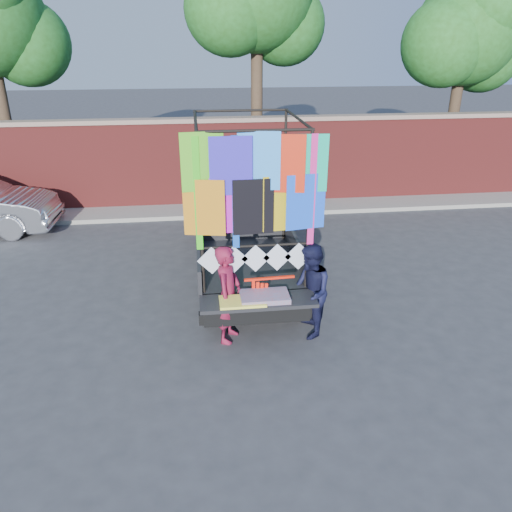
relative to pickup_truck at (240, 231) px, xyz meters
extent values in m
plane|color=#38383A|center=(0.09, -2.37, -0.89)|extent=(90.00, 90.00, 0.00)
cube|color=maroon|center=(0.09, 4.63, 0.36)|extent=(30.00, 0.35, 2.50)
cube|color=gray|center=(0.09, 4.63, 1.66)|extent=(30.00, 0.45, 0.12)
cube|color=gray|center=(0.09, 3.93, -0.83)|extent=(30.00, 1.20, 0.12)
cylinder|color=#38281C|center=(-6.41, 5.83, 1.56)|extent=(0.36, 0.36, 4.90)
sphere|color=#235819|center=(-5.51, 6.23, 3.66)|extent=(2.40, 2.40, 2.40)
cylinder|color=#38281C|center=(1.09, 5.83, 1.84)|extent=(0.36, 0.36, 5.46)
sphere|color=#235819|center=(1.99, 6.23, 4.18)|extent=(2.40, 2.40, 2.40)
sphere|color=#235819|center=(0.29, 5.53, 4.57)|extent=(2.60, 2.60, 2.60)
cylinder|color=#38281C|center=(7.59, 5.83, 1.39)|extent=(0.36, 0.36, 4.55)
sphere|color=#235819|center=(7.59, 5.83, 3.99)|extent=(3.20, 3.20, 3.20)
sphere|color=#235819|center=(8.49, 6.23, 3.34)|extent=(2.40, 2.40, 2.40)
sphere|color=#235819|center=(6.79, 5.53, 3.66)|extent=(2.60, 2.60, 2.60)
sphere|color=#235819|center=(7.89, 5.23, 4.64)|extent=(2.20, 2.20, 2.20)
cylinder|color=black|center=(-0.81, 0.63, -0.54)|extent=(0.23, 0.69, 0.69)
cylinder|color=black|center=(-0.81, -2.19, -0.54)|extent=(0.23, 0.69, 0.69)
cylinder|color=black|center=(0.81, 0.63, -0.54)|extent=(0.23, 0.69, 0.69)
cylinder|color=black|center=(0.81, -2.19, -0.54)|extent=(0.23, 0.69, 0.69)
cube|color=black|center=(0.00, -0.83, -0.36)|extent=(1.77, 4.38, 0.31)
cube|color=black|center=(0.00, -1.61, -0.07)|extent=(1.88, 2.40, 0.10)
cube|color=black|center=(-0.92, -1.61, 0.16)|extent=(0.06, 2.40, 0.47)
cube|color=black|center=(0.92, -1.61, 0.16)|extent=(0.06, 2.40, 0.47)
cube|color=black|center=(0.00, -0.43, 0.16)|extent=(1.88, 0.06, 0.47)
cube|color=black|center=(0.00, 0.58, 0.21)|extent=(1.88, 1.67, 1.30)
cube|color=#8C9EAD|center=(0.00, 0.11, 0.63)|extent=(1.67, 0.06, 0.57)
cube|color=#8C9EAD|center=(0.00, 1.36, 0.42)|extent=(1.67, 0.10, 0.73)
cube|color=black|center=(0.00, 1.73, -0.05)|extent=(1.83, 0.94, 0.57)
cube|color=black|center=(0.00, -3.08, -0.05)|extent=(1.88, 0.57, 0.06)
cube|color=black|center=(0.00, -2.84, -0.45)|extent=(1.93, 0.16, 0.19)
cylinder|color=black|center=(-0.86, -2.71, 1.28)|extent=(0.05, 0.05, 2.61)
cylinder|color=black|center=(-0.86, -0.52, 1.28)|extent=(0.05, 0.05, 2.61)
cylinder|color=black|center=(0.86, -2.71, 1.28)|extent=(0.05, 0.05, 2.61)
cylinder|color=black|center=(0.86, -0.52, 1.28)|extent=(0.05, 0.05, 2.61)
cylinder|color=black|center=(0.00, -2.71, 2.59)|extent=(1.77, 0.05, 0.05)
cylinder|color=black|center=(0.00, -0.52, 2.59)|extent=(1.77, 0.05, 0.05)
cylinder|color=black|center=(-0.86, -1.61, 2.59)|extent=(0.05, 2.24, 0.05)
cylinder|color=black|center=(0.86, -1.61, 2.59)|extent=(0.05, 2.24, 0.05)
cylinder|color=black|center=(0.00, -2.71, 0.76)|extent=(1.77, 0.04, 0.04)
cube|color=#5AC923|center=(-0.78, -2.73, 2.12)|extent=(0.65, 0.02, 0.89)
cube|color=#3629D0|center=(-0.39, -2.77, 2.12)|extent=(0.65, 0.02, 0.89)
cube|color=#3596FF|center=(0.00, -2.73, 2.12)|extent=(0.65, 0.02, 0.89)
cube|color=red|center=(0.39, -2.77, 2.12)|extent=(0.65, 0.02, 0.89)
cube|color=#0DBC8C|center=(0.78, -2.73, 2.12)|extent=(0.65, 0.02, 0.89)
cube|color=orange|center=(-0.78, -2.77, 1.44)|extent=(0.65, 0.02, 0.89)
cube|color=#D918DA|center=(-0.39, -2.73, 1.44)|extent=(0.65, 0.02, 0.89)
cube|color=black|center=(0.00, -2.77, 1.44)|extent=(0.65, 0.02, 0.89)
cube|color=gold|center=(0.39, -2.73, 1.44)|extent=(0.65, 0.02, 0.89)
cube|color=blue|center=(0.78, -2.77, 1.44)|extent=(0.65, 0.02, 0.89)
cube|color=#38D11A|center=(-0.89, -2.75, 1.65)|extent=(0.10, 0.01, 1.77)
cube|color=#E22587|center=(0.89, -2.75, 1.65)|extent=(0.10, 0.01, 1.77)
cube|color=blue|center=(-0.31, -2.75, 1.65)|extent=(0.10, 0.01, 1.77)
cube|color=silver|center=(-0.71, -2.74, 0.55)|extent=(0.47, 0.01, 0.47)
cube|color=silver|center=(-0.35, -2.74, 0.55)|extent=(0.47, 0.01, 0.47)
cube|color=silver|center=(0.00, -2.74, 0.55)|extent=(0.47, 0.01, 0.47)
cube|color=silver|center=(0.35, -2.74, 0.55)|extent=(0.47, 0.01, 0.47)
cube|color=silver|center=(0.71, -2.74, 0.55)|extent=(0.47, 0.01, 0.47)
cube|color=red|center=(0.10, -3.08, 0.02)|extent=(0.78, 0.47, 0.08)
cube|color=#FFF750|center=(-0.26, -3.15, 0.00)|extent=(0.73, 0.42, 0.04)
imported|color=maroon|center=(-0.47, -2.81, -0.04)|extent=(0.61, 0.73, 1.70)
imported|color=#141633|center=(0.90, -2.83, -0.06)|extent=(0.66, 0.83, 1.66)
cube|color=#FF220D|center=(0.22, -2.82, 0.22)|extent=(0.84, 0.08, 0.04)
cube|color=#FF220D|center=(-0.05, -2.84, -0.04)|extent=(0.05, 0.02, 0.49)
cube|color=#FF220D|center=(0.02, -2.84, -0.06)|extent=(0.05, 0.02, 0.49)
cube|color=#FF220D|center=(0.09, -2.84, -0.08)|extent=(0.05, 0.02, 0.49)
cube|color=#FF220D|center=(0.17, -2.84, -0.10)|extent=(0.05, 0.02, 0.49)
camera|label=1|loc=(-0.90, -10.07, 3.85)|focal=35.00mm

